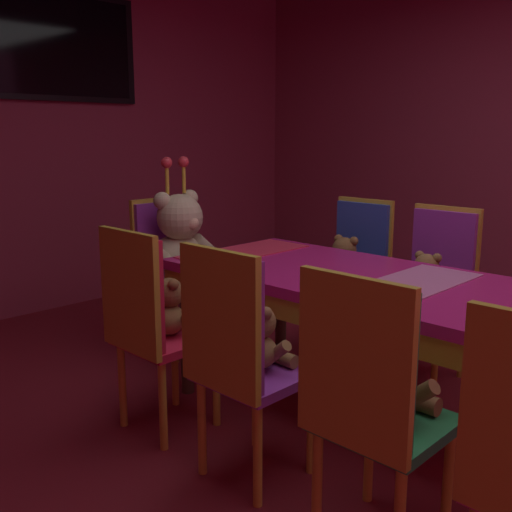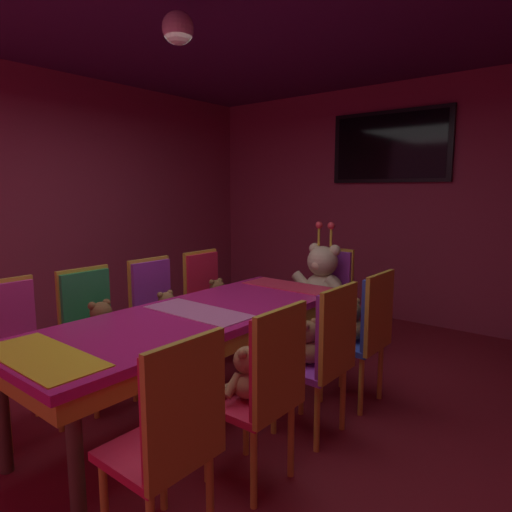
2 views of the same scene
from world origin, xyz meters
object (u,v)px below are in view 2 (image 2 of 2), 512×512
Objects in this scene: chair_right_3 at (368,326)px; teddy_right_3 at (350,323)px; chair_left_3 at (207,292)px; chair_right_0 at (174,428)px; teddy_right_2 at (307,345)px; wall_tv at (390,147)px; chair_left_0 at (10,340)px; teddy_right_1 at (246,375)px; teddy_left_2 at (167,310)px; teddy_left_3 at (218,296)px; teddy_left_1 at (102,325)px; chair_right_2 at (327,347)px; chair_left_2 at (156,305)px; throne_chair at (330,288)px; pendant_light at (178,28)px; banquet_table at (198,324)px; chair_left_1 at (91,321)px; king_teddy_bear at (322,279)px; chair_right_1 at (268,380)px.

chair_right_3 is 3.00× the size of teddy_right_3.
chair_left_3 is 1.00× the size of chair_right_0.
chair_left_3 is 1.60m from teddy_right_2.
wall_tv reaches higher than teddy_right_2.
chair_left_0 is 3.20× the size of teddy_right_1.
teddy_left_3 is at bearing 89.33° from teddy_left_2.
teddy_left_1 is (0.17, 0.56, -0.00)m from chair_left_0.
wall_tv is (0.66, 2.22, 1.47)m from teddy_left_3.
teddy_left_1 is at bearing 22.15° from chair_right_2.
teddy_left_1 is at bearing -90.03° from teddy_left_3.
throne_chair is at bearing 61.38° from chair_left_2.
chair_right_2 is 4.92× the size of pendant_light.
teddy_left_1 is 1.90m from chair_right_3.
chair_right_2 is (0.82, 0.29, -0.06)m from banquet_table.
chair_left_1 and chair_right_0 have the same top height.
teddy_left_1 is at bearing 24.26° from teddy_right_2.
chair_left_3 is 2.78m from wall_tv.
chair_left_2 is 1.00× the size of chair_right_0.
wall_tv is (-0.82, 4.03, 1.45)m from chair_right_0.
king_teddy_bear is at bearing 63.18° from teddy_left_2.
teddy_right_2 is (-0.14, 1.21, -0.02)m from chair_right_0.
throne_chair is (-0.69, 0.92, 0.01)m from teddy_right_3.
chair_right_1 is 1.00× the size of throne_chair.
teddy_left_2 is (0.14, 0.60, -0.02)m from chair_left_1.
teddy_left_3 is 0.31× the size of chair_right_2.
chair_left_1 is 1.00× the size of chair_right_0.
chair_right_1 and throne_chair have the same top height.
chair_left_3 reaches higher than banquet_table.
chair_left_1 and chair_right_2 have the same top height.
throne_chair reaches higher than teddy_left_2.
chair_left_3 is at bearing 127.88° from pendant_light.
banquet_table is 0.76m from teddy_right_1.
wall_tv is at bearing 76.65° from chair_left_1.
chair_right_1 is 2.26m from throne_chair.
wall_tv reaches higher than teddy_left_2.
chair_left_1 is at bearing -89.67° from chair_left_2.
chair_right_1 is at bearing -0.16° from chair_left_1.
pendant_light reaches higher than chair_right_3.
pendant_light is (0.57, 0.28, 1.96)m from teddy_left_1.
chair_left_1 is at bearing -21.17° from throne_chair.
pendant_light reaches higher than chair_left_1.
chair_left_0 is at bearing -131.02° from pendant_light.
wall_tv is (-0.69, 3.42, 1.47)m from teddy_right_1.
teddy_left_2 is (0.14, 0.00, -0.02)m from chair_left_2.
chair_right_2 is at bearing 35.17° from chair_left_0.
chair_right_1 is at bearing -76.31° from wall_tv.
teddy_left_1 is at bearing -19.03° from king_teddy_bear.
throne_chair is at bearing -71.81° from teddy_right_1.
chair_left_3 is at bearing -38.63° from teddy_right_1.
chair_right_1 is (1.51, -0.61, 0.02)m from teddy_left_2.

